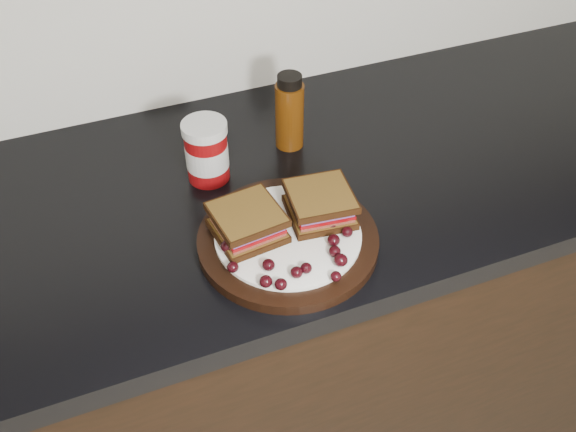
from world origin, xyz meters
name	(u,v)px	position (x,y,z in m)	size (l,w,h in m)	color
base_cabinets	(159,383)	(0.00, 1.70, 0.43)	(3.96, 0.58, 0.86)	black
countertop	(121,231)	(0.00, 1.70, 0.88)	(3.98, 0.60, 0.04)	black
plate	(288,240)	(0.24, 1.55, 0.91)	(0.28, 0.28, 0.02)	black
sandwich_left	(247,223)	(0.18, 1.57, 0.95)	(0.10, 0.10, 0.05)	brown
sandwich_right	(320,204)	(0.30, 1.57, 0.95)	(0.10, 0.10, 0.04)	brown
grape_0	(233,267)	(0.13, 1.51, 0.93)	(0.02, 0.02, 0.02)	black
grape_1	(269,265)	(0.18, 1.49, 0.93)	(0.02, 0.02, 0.02)	black
grape_2	(266,281)	(0.17, 1.47, 0.93)	(0.02, 0.02, 0.02)	black
grape_3	(281,284)	(0.19, 1.45, 0.93)	(0.02, 0.02, 0.02)	black
grape_4	(297,272)	(0.21, 1.47, 0.93)	(0.02, 0.02, 0.02)	black
grape_5	(306,268)	(0.23, 1.47, 0.93)	(0.02, 0.02, 0.02)	black
grape_6	(336,276)	(0.26, 1.44, 0.93)	(0.02, 0.02, 0.01)	black
grape_7	(341,260)	(0.28, 1.46, 0.93)	(0.02, 0.02, 0.02)	black
grape_8	(335,251)	(0.28, 1.48, 0.93)	(0.02, 0.02, 0.02)	black
grape_9	(334,240)	(0.29, 1.50, 0.93)	(0.02, 0.02, 0.02)	black
grape_10	(347,232)	(0.32, 1.51, 0.93)	(0.02, 0.02, 0.02)	black
grape_11	(332,226)	(0.30, 1.54, 0.93)	(0.02, 0.02, 0.02)	black
grape_12	(343,214)	(0.33, 1.55, 0.93)	(0.02, 0.02, 0.02)	black
grape_13	(324,203)	(0.31, 1.59, 0.93)	(0.02, 0.02, 0.01)	black
grape_14	(312,199)	(0.30, 1.60, 0.93)	(0.02, 0.02, 0.01)	black
grape_15	(262,214)	(0.21, 1.60, 0.93)	(0.02, 0.02, 0.02)	black
grape_16	(243,223)	(0.18, 1.59, 0.93)	(0.02, 0.02, 0.01)	black
grape_17	(239,230)	(0.17, 1.58, 0.93)	(0.02, 0.02, 0.02)	black
grape_18	(228,246)	(0.14, 1.55, 0.93)	(0.02, 0.02, 0.02)	black
grape_19	(232,249)	(0.14, 1.54, 0.93)	(0.02, 0.02, 0.02)	black
grape_20	(255,231)	(0.19, 1.57, 0.93)	(0.02, 0.02, 0.02)	black
grape_21	(256,232)	(0.19, 1.57, 0.93)	(0.01, 0.01, 0.01)	black
grape_22	(251,245)	(0.17, 1.54, 0.93)	(0.02, 0.02, 0.02)	black
condiment_jar	(207,151)	(0.17, 1.76, 0.96)	(0.08, 0.08, 0.11)	maroon
oil_bottle	(290,111)	(0.33, 1.79, 0.97)	(0.05, 0.05, 0.14)	#502708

